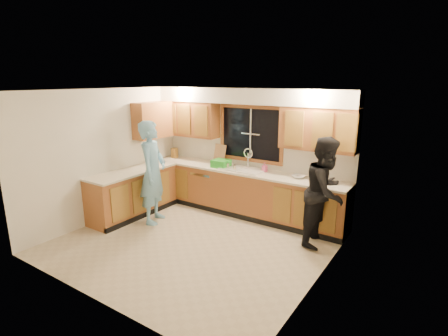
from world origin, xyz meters
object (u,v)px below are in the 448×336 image
object	(u,v)px
sink	(243,172)
bowl	(299,177)
man	(153,172)
dish_crate	(221,164)
soap_bottle	(265,167)
stove	(110,201)
knife_block	(174,153)
dishwasher	(208,187)
woman	(325,192)

from	to	relation	value
sink	bowl	bearing A→B (deg)	1.57
man	bowl	bearing A→B (deg)	-83.99
dish_crate	soap_bottle	xyz separation A→B (m)	(0.90, 0.18, 0.01)
sink	stove	distance (m)	2.60
knife_block	dishwasher	bearing A→B (deg)	-2.37
soap_bottle	dishwasher	bearing A→B (deg)	-174.74
soap_bottle	dish_crate	bearing A→B (deg)	-168.94
woman	soap_bottle	world-z (taller)	woman
dish_crate	soap_bottle	bearing A→B (deg)	11.06
stove	bowl	bearing A→B (deg)	32.15
woman	knife_block	distance (m)	3.67
soap_bottle	bowl	size ratio (longest dim) A/B	0.76
soap_bottle	woman	bearing A→B (deg)	-20.59
woman	knife_block	xyz separation A→B (m)	(-3.64, 0.47, 0.13)
dishwasher	stove	world-z (taller)	stove
stove	soap_bottle	size ratio (longest dim) A/B	5.03
man	soap_bottle	world-z (taller)	man
man	bowl	world-z (taller)	man
stove	man	size ratio (longest dim) A/B	0.46
sink	dish_crate	bearing A→B (deg)	-171.22
knife_block	woman	bearing A→B (deg)	-5.53
dishwasher	woman	size ratio (longest dim) A/B	0.46
sink	woman	world-z (taller)	woman
knife_block	soap_bottle	distance (m)	2.28
dishwasher	soap_bottle	size ratio (longest dim) A/B	4.59
man	soap_bottle	xyz separation A→B (m)	(1.63, 1.38, 0.04)
woman	dish_crate	xyz separation A→B (m)	(-2.27, 0.34, 0.10)
stove	dish_crate	xyz separation A→B (m)	(1.32, 1.75, 0.55)
sink	man	bearing A→B (deg)	-133.24
woman	knife_block	size ratio (longest dim) A/B	7.99
man	dish_crate	xyz separation A→B (m)	(0.73, 1.21, 0.03)
sink	woman	bearing A→B (deg)	-12.89
dishwasher	stove	distance (m)	2.04
bowl	soap_bottle	bearing A→B (deg)	174.40
dishwasher	man	size ratio (longest dim) A/B	0.42
man	bowl	size ratio (longest dim) A/B	8.29
dish_crate	bowl	xyz separation A→B (m)	(1.63, 0.11, -0.05)
sink	bowl	xyz separation A→B (m)	(1.15, 0.03, 0.08)
dish_crate	woman	bearing A→B (deg)	-8.42
sink	soap_bottle	xyz separation A→B (m)	(0.43, 0.10, 0.14)
sink	stove	world-z (taller)	sink
knife_block	man	bearing A→B (deg)	-62.43
dish_crate	bowl	bearing A→B (deg)	3.69
man	soap_bottle	bearing A→B (deg)	-72.77
dishwasher	dish_crate	world-z (taller)	dish_crate
stove	bowl	distance (m)	3.52
dishwasher	knife_block	bearing A→B (deg)	175.83
woman	soap_bottle	xyz separation A→B (m)	(-1.36, 0.51, 0.11)
knife_block	dish_crate	bearing A→B (deg)	-3.70
stove	woman	distance (m)	3.89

